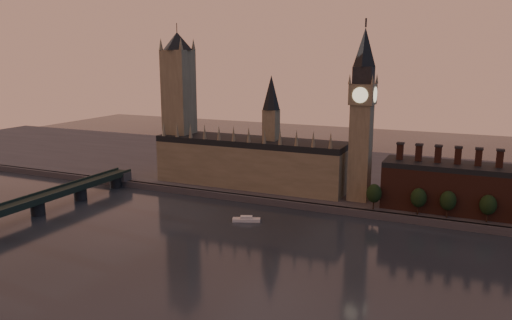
{
  "coord_description": "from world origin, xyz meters",
  "views": [
    {
      "loc": [
        72.45,
        -183.27,
        89.6
      ],
      "look_at": [
        -33.97,
        55.0,
        35.38
      ],
      "focal_mm": 35.0,
      "sensor_mm": 36.0,
      "label": 1
    }
  ],
  "objects_px": {
    "westminster_bridge": "(8,212)",
    "big_ben": "(362,113)",
    "victoria_tower": "(179,101)",
    "river_boat": "(246,219)"
  },
  "relations": [
    {
      "from": "westminster_bridge",
      "to": "big_ben",
      "type": "bearing_deg",
      "value": 34.33
    },
    {
      "from": "victoria_tower",
      "to": "big_ben",
      "type": "distance_m",
      "value": 130.12
    },
    {
      "from": "victoria_tower",
      "to": "river_boat",
      "type": "distance_m",
      "value": 115.39
    },
    {
      "from": "river_boat",
      "to": "big_ben",
      "type": "bearing_deg",
      "value": 26.14
    },
    {
      "from": "big_ben",
      "to": "river_boat",
      "type": "xyz_separation_m",
      "value": [
        -49.98,
        -54.64,
        -55.65
      ]
    },
    {
      "from": "big_ben",
      "to": "westminster_bridge",
      "type": "bearing_deg",
      "value": -145.67
    },
    {
      "from": "victoria_tower",
      "to": "river_boat",
      "type": "xyz_separation_m",
      "value": [
        80.02,
        -59.64,
        -57.91
      ]
    },
    {
      "from": "victoria_tower",
      "to": "river_boat",
      "type": "height_order",
      "value": "victoria_tower"
    },
    {
      "from": "big_ben",
      "to": "westminster_bridge",
      "type": "relative_size",
      "value": 0.54
    },
    {
      "from": "victoria_tower",
      "to": "big_ben",
      "type": "height_order",
      "value": "victoria_tower"
    }
  ]
}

